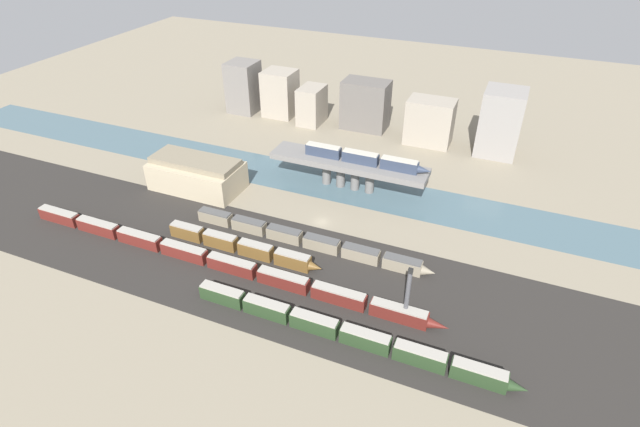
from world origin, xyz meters
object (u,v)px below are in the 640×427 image
at_px(train_yard_near, 345,333).
at_px(signal_tower, 407,296).
at_px(train_on_bridge, 365,158).
at_px(train_yard_mid, 213,260).
at_px(train_yard_outer, 307,240).
at_px(train_yard_far, 241,246).
at_px(warehouse_building, 197,174).

distance_m(train_yard_near, signal_tower, 15.53).
distance_m(train_on_bridge, train_yard_mid, 55.43).
bearing_deg(train_yard_near, train_on_bridge, 105.05).
relative_size(train_yard_mid, train_yard_outer, 1.73).
relative_size(train_yard_near, train_yard_outer, 1.07).
height_order(train_yard_mid, signal_tower, signal_tower).
height_order(train_on_bridge, signal_tower, signal_tower).
height_order(train_yard_near, train_yard_mid, train_yard_near).
xyz_separation_m(train_yard_mid, train_yard_outer, (18.46, 16.84, -0.08)).
height_order(train_on_bridge, train_yard_mid, train_on_bridge).
bearing_deg(signal_tower, train_yard_outer, 151.86).
distance_m(train_on_bridge, signal_tower, 55.91).
relative_size(train_yard_far, signal_tower, 3.02).
distance_m(train_on_bridge, train_yard_far, 47.09).
bearing_deg(warehouse_building, train_yard_far, -38.78).
xyz_separation_m(train_yard_outer, warehouse_building, (-44.01, 14.35, 3.17)).
height_order(train_yard_near, train_yard_outer, train_yard_near).
xyz_separation_m(train_yard_near, train_yard_far, (-35.12, 17.58, 0.04)).
bearing_deg(train_yard_far, train_yard_mid, -117.37).
bearing_deg(train_on_bridge, train_yard_near, -74.95).
bearing_deg(train_yard_mid, train_yard_far, 62.63).
xyz_separation_m(train_yard_far, signal_tower, (45.38, -7.17, 5.21)).
relative_size(train_yard_near, signal_tower, 4.91).
bearing_deg(signal_tower, train_yard_near, -134.57).
distance_m(train_yard_near, train_yard_far, 39.27).
bearing_deg(signal_tower, train_yard_mid, -179.58).
xyz_separation_m(train_on_bridge, train_yard_far, (-19.10, -42.01, -9.36)).
bearing_deg(train_yard_far, train_on_bridge, 65.55).
bearing_deg(train_yard_far, signal_tower, -8.97).
bearing_deg(warehouse_building, signal_tower, -22.39).
bearing_deg(train_yard_near, warehouse_building, 147.43).
xyz_separation_m(train_yard_mid, signal_tower, (49.27, 0.36, 5.35)).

